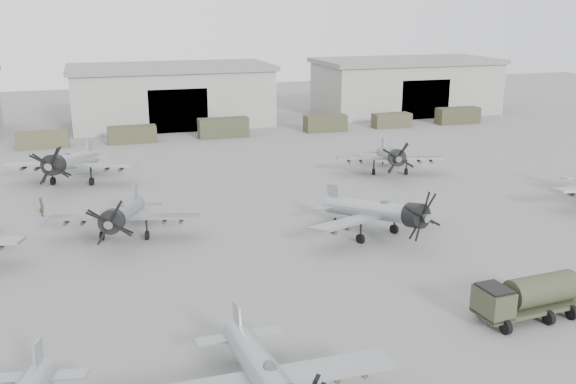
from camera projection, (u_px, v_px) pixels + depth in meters
name	position (u px, v px, depth m)	size (l,w,h in m)	color
ground	(309.00, 299.00, 38.34)	(220.00, 220.00, 0.00)	slate
hangar_center	(172.00, 95.00, 93.97)	(29.00, 14.80, 8.70)	#A4A59B
hangar_right	(405.00, 86.00, 104.76)	(29.00, 14.80, 8.70)	#A4A59B
support_truck_2	(43.00, 140.00, 78.97)	(6.14, 2.20, 2.03)	#46472E
support_truck_3	(132.00, 134.00, 82.01)	(6.09, 2.20, 2.13)	#3D3D28
support_truck_4	(223.00, 128.00, 85.32)	(6.62, 2.20, 2.57)	#363C27
support_truck_5	(325.00, 123.00, 89.48)	(5.87, 2.20, 2.27)	#3A3C27
support_truck_6	(392.00, 120.00, 92.41)	(5.52, 2.20, 2.03)	#41402A
support_truck_7	(458.00, 116.00, 95.44)	(6.54, 2.20, 2.36)	#383925
aircraft_near_1	(266.00, 377.00, 26.47)	(11.49, 10.34, 4.62)	#999DA2
aircraft_mid_1	(123.00, 214.00, 47.43)	(11.18, 10.07, 4.46)	gray
aircraft_mid_2	(380.00, 211.00, 47.73)	(11.67, 10.52, 4.70)	#999CA2
aircraft_far_0	(70.00, 162.00, 62.04)	(12.65, 11.41, 5.10)	#9FA2A8
aircraft_far_1	(391.00, 156.00, 65.94)	(11.23, 10.11, 4.48)	gray
fuel_tanker	(528.00, 295.00, 35.58)	(6.51, 3.27, 2.46)	#343825
ground_crew	(42.00, 207.00, 53.22)	(0.60, 0.39, 1.65)	#393925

